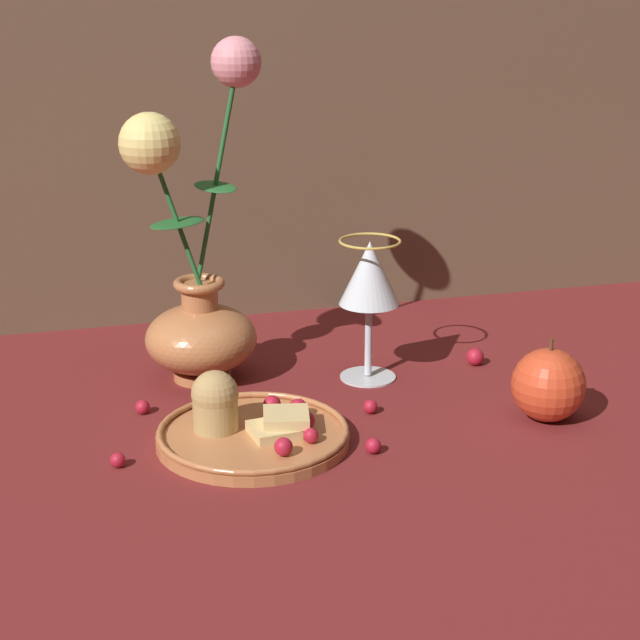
% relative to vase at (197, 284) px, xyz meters
% --- Properties ---
extents(ground_plane, '(2.40, 2.40, 0.00)m').
position_rel_vase_xyz_m(ground_plane, '(0.08, -0.11, -0.11)').
color(ground_plane, maroon).
rests_on(ground_plane, ground).
extents(vase, '(0.15, 0.12, 0.37)m').
position_rel_vase_xyz_m(vase, '(0.00, 0.00, 0.00)').
color(vase, '#B77042').
rests_on(vase, ground_plane).
extents(plate_with_pastries, '(0.19, 0.19, 0.07)m').
position_rel_vase_xyz_m(plate_with_pastries, '(0.02, -0.17, -0.09)').
color(plate_with_pastries, '#B77042').
rests_on(plate_with_pastries, ground_plane).
extents(wine_glass, '(0.07, 0.07, 0.16)m').
position_rel_vase_xyz_m(wine_glass, '(0.18, -0.04, 0.00)').
color(wine_glass, silver).
rests_on(wine_glass, ground_plane).
extents(apple_beside_vase, '(0.07, 0.07, 0.09)m').
position_rel_vase_xyz_m(apple_beside_vase, '(0.32, -0.20, -0.07)').
color(apple_beside_vase, '#D14223').
rests_on(apple_beside_vase, ground_plane).
extents(berry_near_plate, '(0.01, 0.01, 0.01)m').
position_rel_vase_xyz_m(berry_near_plate, '(-0.07, -0.08, -0.10)').
color(berry_near_plate, '#AD192D').
rests_on(berry_near_plate, ground_plane).
extents(berry_front_center, '(0.02, 0.02, 0.02)m').
position_rel_vase_xyz_m(berry_front_center, '(0.31, -0.04, -0.10)').
color(berry_front_center, '#AD192D').
rests_on(berry_front_center, ground_plane).
extents(berry_by_glass_stem, '(0.01, 0.01, 0.01)m').
position_rel_vase_xyz_m(berry_by_glass_stem, '(-0.11, -0.20, -0.10)').
color(berry_by_glass_stem, '#AD192D').
rests_on(berry_by_glass_stem, ground_plane).
extents(berry_under_candlestick, '(0.01, 0.01, 0.01)m').
position_rel_vase_xyz_m(berry_under_candlestick, '(0.15, -0.14, -0.10)').
color(berry_under_candlestick, '#AD192D').
rests_on(berry_under_candlestick, ground_plane).
extents(berry_far_right, '(0.02, 0.02, 0.02)m').
position_rel_vase_xyz_m(berry_far_right, '(0.13, -0.23, -0.10)').
color(berry_far_right, '#AD192D').
rests_on(berry_far_right, ground_plane).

